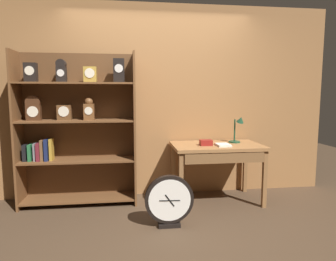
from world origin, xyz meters
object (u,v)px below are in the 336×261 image
at_px(round_clock_large, 169,201).
at_px(toolbox_small, 206,143).
at_px(desk_lamp, 238,129).
at_px(workbench, 217,151).
at_px(open_repair_manual, 223,145).
at_px(bookshelf, 75,127).

bearing_deg(round_clock_large, toolbox_small, 48.66).
bearing_deg(toolbox_small, round_clock_large, -131.34).
bearing_deg(toolbox_small, desk_lamp, 17.41).
height_order(desk_lamp, toolbox_small, desk_lamp).
relative_size(desk_lamp, toolbox_small, 2.39).
relative_size(workbench, toolbox_small, 7.51).
relative_size(workbench, round_clock_large, 2.05).
xyz_separation_m(workbench, round_clock_large, (-0.72, -0.67, -0.38)).
height_order(desk_lamp, open_repair_manual, desk_lamp).
bearing_deg(desk_lamp, bookshelf, 178.35).
relative_size(workbench, open_repair_manual, 5.20).
distance_m(toolbox_small, open_repair_manual, 0.21).
distance_m(workbench, open_repair_manual, 0.15).
height_order(workbench, toolbox_small, toolbox_small).
height_order(workbench, round_clock_large, workbench).
distance_m(workbench, desk_lamp, 0.43).
bearing_deg(workbench, round_clock_large, -136.93).
bearing_deg(bookshelf, workbench, -5.42).
bearing_deg(open_repair_manual, toolbox_small, 162.33).
height_order(desk_lamp, round_clock_large, desk_lamp).
xyz_separation_m(bookshelf, toolbox_small, (1.63, -0.21, -0.20)).
distance_m(desk_lamp, open_repair_manual, 0.38).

